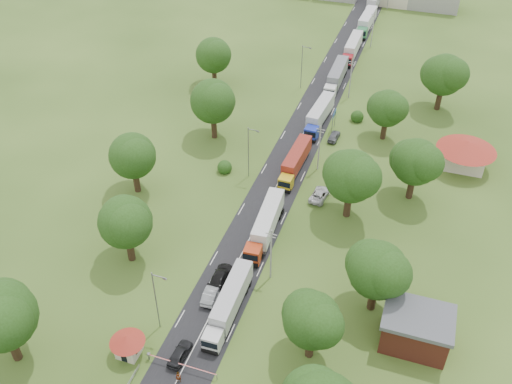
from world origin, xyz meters
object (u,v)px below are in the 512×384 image
at_px(boom_barrier, 172,362).
at_px(truck_0, 229,303).
at_px(pedestrian_near, 179,377).
at_px(car_lane_mid, 212,292).
at_px(car_lane_front, 180,354).
at_px(info_sign, 334,117).
at_px(guard_booth, 128,343).

relative_size(boom_barrier, truck_0, 0.67).
bearing_deg(pedestrian_near, car_lane_mid, 73.55).
xyz_separation_m(car_lane_front, pedestrian_near, (1.30, -3.18, 0.12)).
xyz_separation_m(truck_0, car_lane_mid, (-3.30, 1.90, -1.18)).
relative_size(boom_barrier, car_lane_mid, 1.82).
relative_size(info_sign, car_lane_front, 0.93).
bearing_deg(pedestrian_near, boom_barrier, 112.70).
bearing_deg(boom_barrier, pedestrian_near, -45.43).
height_order(guard_booth, info_sign, info_sign).
bearing_deg(truck_0, car_lane_mid, 150.04).
relative_size(guard_booth, car_lane_front, 0.99).
height_order(boom_barrier, guard_booth, guard_booth).
bearing_deg(info_sign, car_lane_mid, -97.36).
relative_size(boom_barrier, pedestrian_near, 5.28).
bearing_deg(pedestrian_near, car_lane_front, 90.33).
distance_m(info_sign, car_lane_mid, 48.45).
bearing_deg(car_lane_mid, car_lane_front, 86.80).
height_order(guard_booth, pedestrian_near, guard_booth).
relative_size(guard_booth, info_sign, 1.07).
bearing_deg(truck_0, pedestrian_near, -99.63).
bearing_deg(truck_0, car_lane_front, -110.97).
xyz_separation_m(boom_barrier, car_lane_front, (0.36, 1.50, -0.14)).
distance_m(boom_barrier, pedestrian_near, 2.36).
bearing_deg(guard_booth, car_lane_mid, 62.68).
bearing_deg(boom_barrier, info_sign, 83.76).
height_order(info_sign, car_lane_front, info_sign).
height_order(boom_barrier, car_lane_mid, car_lane_mid).
relative_size(info_sign, car_lane_mid, 0.81).
relative_size(boom_barrier, info_sign, 2.25).
distance_m(boom_barrier, truck_0, 10.80).
relative_size(car_lane_front, pedestrian_near, 2.53).
relative_size(truck_0, pedestrian_near, 7.85).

